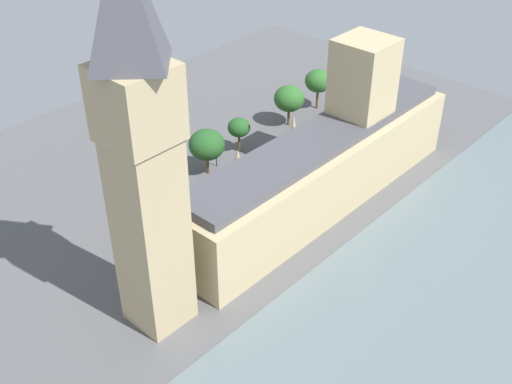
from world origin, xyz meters
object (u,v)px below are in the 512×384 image
at_px(plane_tree_near_tower, 239,128).
at_px(plane_tree_by_river_gate, 289,99).
at_px(car_blue_corner, 275,155).
at_px(plane_tree_slot_10, 207,145).
at_px(parliament_building, 326,160).
at_px(street_lamp_slot_11, 216,147).
at_px(car_silver_under_trees, 258,170).
at_px(plane_tree_opposite_hall, 318,81).
at_px(pedestrian_far_end, 355,138).
at_px(car_white_midblock, 312,134).
at_px(clock_tower, 141,145).
at_px(pedestrian_kerbside, 241,205).
at_px(pedestrian_trailing, 287,179).
at_px(double_decker_bus_leading, 203,195).

bearing_deg(plane_tree_near_tower, plane_tree_by_river_gate, -90.09).
xyz_separation_m(car_blue_corner, plane_tree_slot_10, (6.34, 13.07, 5.58)).
height_order(parliament_building, street_lamp_slot_11, parliament_building).
xyz_separation_m(car_silver_under_trees, plane_tree_by_river_gate, (8.85, -20.09, 5.62)).
xyz_separation_m(plane_tree_opposite_hall, street_lamp_slot_11, (-1.18, 34.71, -2.56)).
distance_m(plane_tree_by_river_gate, plane_tree_slot_10, 26.68).
xyz_separation_m(pedestrian_far_end, plane_tree_by_river_gate, (15.48, 4.24, 5.83)).
height_order(parliament_building, car_white_midblock, parliament_building).
distance_m(clock_tower, car_white_midblock, 66.69).
bearing_deg(pedestrian_kerbside, clock_tower, 5.93).
distance_m(plane_tree_near_tower, plane_tree_by_river_gate, 16.18).
bearing_deg(car_blue_corner, car_silver_under_trees, -78.07).
bearing_deg(pedestrian_trailing, plane_tree_opposite_hall, -62.21).
xyz_separation_m(car_white_midblock, car_silver_under_trees, (-1.05, 18.84, -0.00)).
height_order(car_white_midblock, car_blue_corner, same).
relative_size(double_decker_bus_leading, pedestrian_kerbside, 6.76).
bearing_deg(pedestrian_trailing, pedestrian_kerbside, 88.16).
bearing_deg(clock_tower, car_white_midblock, -73.69).
xyz_separation_m(car_blue_corner, plane_tree_opposite_hall, (8.07, -24.64, 6.05)).
distance_m(car_white_midblock, plane_tree_near_tower, 17.49).
distance_m(clock_tower, plane_tree_opposite_hall, 77.87).
bearing_deg(car_blue_corner, plane_tree_near_tower, -160.09).
bearing_deg(street_lamp_slot_11, car_white_midblock, -107.48).
relative_size(pedestrian_far_end, plane_tree_opposite_hall, 0.16).
bearing_deg(pedestrian_kerbside, parliament_building, 131.28).
xyz_separation_m(pedestrian_kerbside, plane_tree_opposite_hall, (15.09, -42.09, 6.24)).
height_order(pedestrian_far_end, pedestrian_trailing, pedestrian_trailing).
bearing_deg(double_decker_bus_leading, pedestrian_trailing, 72.60).
xyz_separation_m(double_decker_bus_leading, plane_tree_by_river_gate, (9.18, -35.43, 3.87)).
height_order(car_blue_corner, pedestrian_trailing, car_blue_corner).
distance_m(pedestrian_trailing, plane_tree_slot_10, 17.04).
height_order(parliament_building, plane_tree_near_tower, parliament_building).
relative_size(car_white_midblock, double_decker_bus_leading, 0.43).
relative_size(car_silver_under_trees, plane_tree_by_river_gate, 0.49).
relative_size(parliament_building, plane_tree_by_river_gate, 6.91).
bearing_deg(plane_tree_slot_10, pedestrian_trailing, -149.37).
bearing_deg(car_blue_corner, pedestrian_far_end, 67.62).
xyz_separation_m(parliament_building, car_white_midblock, (15.99, -16.71, -7.41)).
height_order(car_silver_under_trees, pedestrian_trailing, car_silver_under_trees).
bearing_deg(clock_tower, street_lamp_slot_11, -55.94).
bearing_deg(double_decker_bus_leading, plane_tree_near_tower, 117.35).
xyz_separation_m(pedestrian_far_end, plane_tree_near_tower, (15.51, 20.39, 4.95)).
xyz_separation_m(car_silver_under_trees, plane_tree_near_tower, (8.88, -3.94, 4.74)).
distance_m(car_white_midblock, plane_tree_by_river_gate, 9.70).
bearing_deg(plane_tree_near_tower, plane_tree_slot_10, 97.18).
height_order(car_silver_under_trees, plane_tree_opposite_hall, plane_tree_opposite_hall).
distance_m(pedestrian_trailing, plane_tree_by_river_gate, 24.56).
distance_m(car_silver_under_trees, street_lamp_slot_11, 9.52).
xyz_separation_m(parliament_building, plane_tree_opposite_hall, (24.22, -29.02, -1.35)).
relative_size(car_silver_under_trees, double_decker_bus_leading, 0.43).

